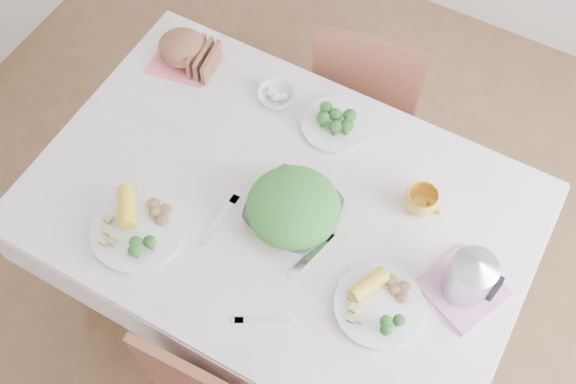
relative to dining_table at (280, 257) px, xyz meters
The scene contains 17 objects.
floor 0.38m from the dining_table, ahead, with size 3.60×3.60×0.00m, color brown.
dining_table is the anchor object (origin of this frame).
tablecloth 0.38m from the dining_table, ahead, with size 1.50×1.00×0.01m, color silver.
chair_far 0.80m from the dining_table, 92.81° to the left, with size 0.40×0.40×0.89m, color brown.
salad_bowl 0.42m from the dining_table, 18.27° to the right, with size 0.26×0.26×0.06m, color white.
dinner_plate_left 0.58m from the dining_table, 138.24° to the right, with size 0.28×0.28×0.02m, color white.
dinner_plate_right 0.59m from the dining_table, 20.49° to the right, with size 0.25×0.25×0.02m, color white.
broccoli_plate 0.52m from the dining_table, 87.33° to the left, with size 0.22×0.22×0.02m, color beige.
napkin 0.77m from the dining_table, 149.12° to the left, with size 0.21×0.21×0.00m, color #FF6C6A.
bread_loaf 0.80m from the dining_table, 149.12° to the left, with size 0.17×0.16×0.10m, color brown.
fruit_bowl 0.57m from the dining_table, 121.02° to the left, with size 0.12×0.12×0.04m, color white.
yellow_mug 0.60m from the dining_table, 27.45° to the left, with size 0.10×0.10×0.08m, color gold.
pink_tray 0.71m from the dining_table, ahead, with size 0.20×0.20×0.02m, color #CB7CA0.
electric_kettle 0.78m from the dining_table, ahead, with size 0.13×0.13×0.18m, color #B2B5BA.
fork_left 0.43m from the dining_table, 133.25° to the right, with size 0.02×0.19×0.00m, color silver.
fork_right 0.44m from the dining_table, 32.46° to the right, with size 0.02×0.19×0.00m, color silver.
knife 0.54m from the dining_table, 67.01° to the right, with size 0.02×0.16×0.00m, color silver.
Camera 1 is at (0.50, -0.85, 2.55)m, focal length 42.00 mm.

